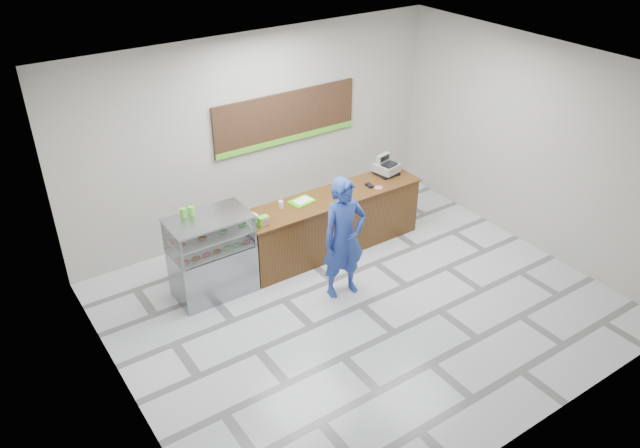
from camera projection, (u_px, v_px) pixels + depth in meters
floor at (361, 305)px, 9.42m from camera, size 7.00×7.00×0.00m
back_wall at (258, 134)px, 10.67m from camera, size 7.00×0.00×7.00m
ceiling at (371, 78)px, 7.65m from camera, size 7.00×7.00×0.00m
sales_counter at (332, 223)px, 10.53m from camera, size 3.26×0.76×1.03m
display_case at (212, 255)px, 9.37m from camera, size 1.22×0.72×1.33m
menu_board at (286, 118)px, 10.82m from camera, size 2.80×0.06×0.90m
cash_register at (386, 167)px, 10.92m from camera, size 0.43×0.44×0.34m
card_terminal at (369, 185)px, 10.55m from camera, size 0.09×0.16×0.04m
serving_tray at (302, 201)px, 10.08m from camera, size 0.44×0.35×0.02m
napkin_box at (253, 218)px, 9.51m from camera, size 0.17×0.17×0.12m
straw_cup at (281, 204)px, 9.89m from camera, size 0.08×0.08×0.12m
promo_box at (263, 221)px, 9.41m from camera, size 0.18×0.13×0.15m
donut_decal at (378, 188)px, 10.52m from camera, size 0.14×0.14×0.00m
green_cup_left at (183, 213)px, 9.03m from camera, size 0.09×0.09×0.14m
green_cup_right at (191, 211)px, 9.07m from camera, size 0.09×0.09×0.14m
customer at (344, 238)px, 9.24m from camera, size 0.76×0.55×1.94m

